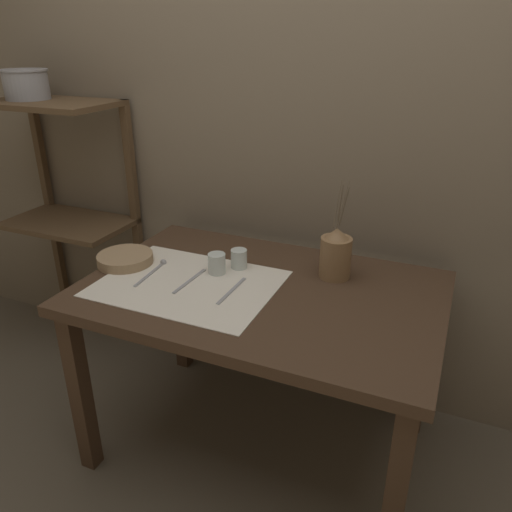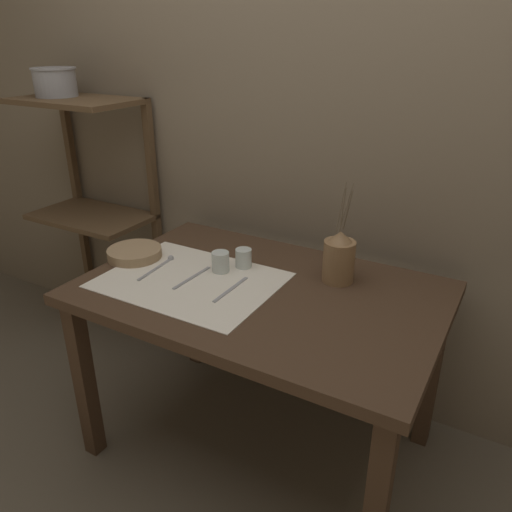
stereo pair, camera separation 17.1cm
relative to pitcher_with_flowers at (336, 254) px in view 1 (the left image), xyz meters
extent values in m
plane|color=brown|center=(-0.21, -0.19, -0.82)|extent=(12.00, 12.00, 0.00)
cube|color=#7A6B56|center=(-0.21, 0.33, 0.38)|extent=(7.00, 0.06, 2.40)
cube|color=#422D1E|center=(-0.21, -0.19, -0.11)|extent=(1.25, 0.83, 0.04)
cube|color=#422D1E|center=(-0.78, -0.54, -0.47)|extent=(0.06, 0.06, 0.69)
cube|color=#422D1E|center=(0.35, -0.54, -0.47)|extent=(0.06, 0.06, 0.69)
cube|color=#422D1E|center=(-0.78, 0.16, -0.47)|extent=(0.06, 0.06, 0.69)
cube|color=#422D1E|center=(0.35, 0.16, -0.47)|extent=(0.06, 0.06, 0.69)
cube|color=brown|center=(-1.35, 0.10, 0.45)|extent=(0.59, 0.36, 0.02)
cube|color=brown|center=(-1.35, 0.10, -0.11)|extent=(0.59, 0.36, 0.02)
cube|color=brown|center=(-1.63, 0.26, -0.18)|extent=(0.04, 0.04, 1.27)
cube|color=brown|center=(-1.08, 0.26, -0.18)|extent=(0.04, 0.04, 1.27)
cube|color=silver|center=(-0.46, -0.26, -0.09)|extent=(0.62, 0.48, 0.00)
cylinder|color=olive|center=(0.00, 0.00, -0.01)|extent=(0.11, 0.11, 0.15)
cone|color=olive|center=(0.00, 0.00, 0.08)|extent=(0.09, 0.09, 0.04)
cylinder|color=brown|center=(0.02, 0.01, 0.18)|extent=(0.04, 0.03, 0.15)
cylinder|color=brown|center=(0.01, -0.02, 0.19)|extent=(0.02, 0.02, 0.17)
cylinder|color=brown|center=(0.01, 0.00, 0.19)|extent=(0.03, 0.04, 0.17)
cylinder|color=brown|center=(-0.01, 0.00, 0.19)|extent=(0.02, 0.03, 0.17)
cylinder|color=#9E7F5B|center=(-0.78, -0.21, -0.07)|extent=(0.21, 0.21, 0.04)
cylinder|color=silver|center=(-0.41, -0.15, -0.05)|extent=(0.07, 0.07, 0.08)
cylinder|color=silver|center=(-0.35, -0.07, -0.05)|extent=(0.06, 0.06, 0.07)
cube|color=#939399|center=(-0.63, -0.26, -0.08)|extent=(0.03, 0.21, 0.00)
sphere|color=#939399|center=(-0.64, -0.16, -0.08)|extent=(0.02, 0.02, 0.02)
cube|color=#939399|center=(-0.47, -0.25, -0.08)|extent=(0.02, 0.21, 0.00)
cube|color=#939399|center=(-0.29, -0.26, -0.08)|extent=(0.02, 0.21, 0.00)
cylinder|color=#939399|center=(-1.47, 0.10, 0.52)|extent=(0.19, 0.19, 0.13)
cylinder|color=#939399|center=(-1.47, 0.10, 0.58)|extent=(0.20, 0.20, 0.01)
camera|label=1|loc=(0.39, -1.63, 0.74)|focal=35.00mm
camera|label=2|loc=(0.54, -1.55, 0.74)|focal=35.00mm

